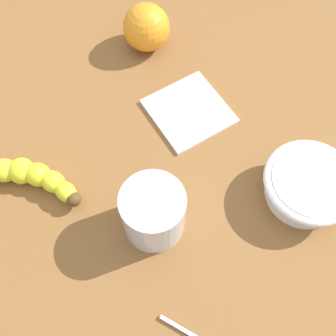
# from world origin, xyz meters

# --- Properties ---
(wooden_tabletop) EXTENTS (1.20, 1.20, 0.03)m
(wooden_tabletop) POSITION_xyz_m (0.00, 0.00, 0.01)
(wooden_tabletop) COLOR brown
(wooden_tabletop) RESTS_ON ground
(banana) EXTENTS (0.18, 0.11, 0.04)m
(banana) POSITION_xyz_m (-0.16, -0.12, 0.05)
(banana) COLOR yellow
(banana) RESTS_ON wooden_tabletop
(smoothie_glass) EXTENTS (0.09, 0.09, 0.09)m
(smoothie_glass) POSITION_xyz_m (0.03, -0.06, 0.07)
(smoothie_glass) COLOR silver
(smoothie_glass) RESTS_ON wooden_tabletop
(ceramic_bowl) EXTENTS (0.13, 0.13, 0.05)m
(ceramic_bowl) POSITION_xyz_m (0.18, 0.11, 0.06)
(ceramic_bowl) COLOR white
(ceramic_bowl) RESTS_ON wooden_tabletop
(orange_fruit) EXTENTS (0.08, 0.08, 0.08)m
(orange_fruit) POSITION_xyz_m (-0.18, 0.21, 0.07)
(orange_fruit) COLOR orange
(orange_fruit) RESTS_ON wooden_tabletop
(folded_napkin) EXTENTS (0.16, 0.15, 0.01)m
(folded_napkin) POSITION_xyz_m (-0.04, 0.13, 0.03)
(folded_napkin) COLOR white
(folded_napkin) RESTS_ON wooden_tabletop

